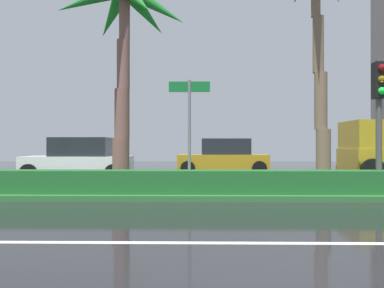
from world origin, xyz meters
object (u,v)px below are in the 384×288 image
(palm_tree_centre_left, at_px, (123,20))
(car_in_traffic_leading, at_px, (79,159))
(traffic_signal_median_right, at_px, (379,101))
(street_name_sign, at_px, (189,120))
(car_in_traffic_second, at_px, (223,157))

(palm_tree_centre_left, bearing_deg, car_in_traffic_leading, 121.67)
(traffic_signal_median_right, relative_size, street_name_sign, 1.17)
(car_in_traffic_leading, relative_size, car_in_traffic_second, 1.00)
(street_name_sign, relative_size, car_in_traffic_leading, 0.70)
(street_name_sign, bearing_deg, car_in_traffic_second, 80.27)
(palm_tree_centre_left, bearing_deg, traffic_signal_median_right, -10.46)
(car_in_traffic_leading, bearing_deg, street_name_sign, 130.16)
(palm_tree_centre_left, xyz_separation_m, car_in_traffic_leading, (-2.63, 4.26, -4.34))
(traffic_signal_median_right, bearing_deg, street_name_sign, 179.26)
(palm_tree_centre_left, bearing_deg, street_name_sign, -31.51)
(traffic_signal_median_right, bearing_deg, car_in_traffic_second, 112.54)
(car_in_traffic_second, bearing_deg, street_name_sign, 80.27)
(street_name_sign, relative_size, car_in_traffic_second, 0.70)
(palm_tree_centre_left, height_order, car_in_traffic_second, palm_tree_centre_left)
(palm_tree_centre_left, relative_size, street_name_sign, 2.15)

